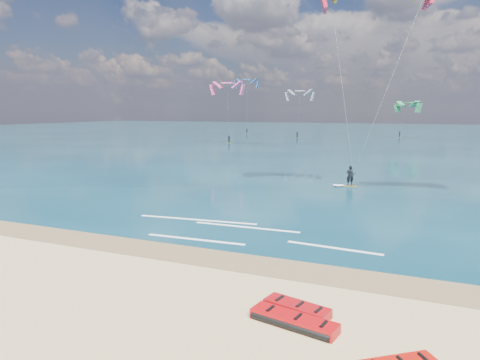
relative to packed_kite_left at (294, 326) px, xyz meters
name	(u,v)px	position (x,y,z in m)	size (l,w,h in m)	color
ground	(339,163)	(-5.59, 41.54, 0.00)	(320.00, 320.00, 0.00)	tan
wet_sand_strip	(200,256)	(-5.59, 4.54, 0.00)	(320.00, 2.40, 0.01)	brown
sea	(380,135)	(-5.59, 105.54, 0.02)	(320.00, 200.00, 0.04)	#0B2B3C
packed_kite_left	(294,326)	(0.00, 0.00, 0.00)	(2.93, 1.02, 0.37)	#BD0A0D
packed_kite_mid	(297,313)	(-0.12, 0.81, 0.00)	(2.36, 1.05, 0.38)	#B00C11
kitesurfer_main	(363,79)	(-0.87, 22.17, 8.78)	(8.59, 7.65, 16.89)	#BF9616
shoreline_foam	(233,231)	(-5.74, 8.71, 0.04)	(14.44, 4.27, 0.01)	white
distant_kites	(362,113)	(-7.25, 77.05, 5.83)	(72.57, 36.88, 14.29)	teal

